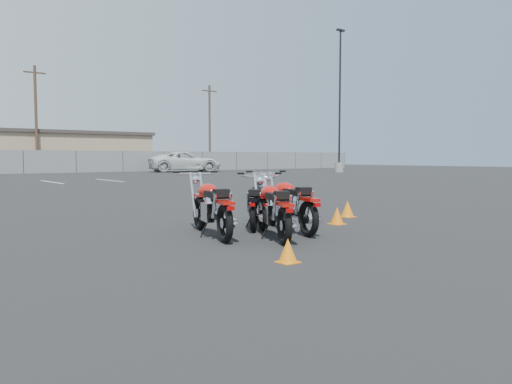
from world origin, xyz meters
TOP-DOWN VIEW (x-y plane):
  - ground at (0.00, 0.00)m, footprint 120.00×120.00m
  - motorcycle_front_red at (-0.83, 0.41)m, footprint 1.01×2.06m
  - motorcycle_second_black at (0.37, 0.79)m, footprint 1.52×1.63m
  - motorcycle_third_red at (-0.17, -0.33)m, footprint 1.25×1.97m
  - motorcycle_rear_red at (0.50, 0.06)m, footprint 0.98×2.05m
  - training_cone_near at (1.78, 0.16)m, footprint 0.27×0.27m
  - training_cone_far at (2.80, 0.83)m, footprint 0.29×0.29m
  - training_cone_extra at (-1.20, -1.85)m, footprint 0.24×0.24m
  - light_pole_east at (25.84, 22.67)m, footprint 0.80×0.70m
  - tan_building_east at (10.00, 44.00)m, footprint 14.40×9.40m
  - utility_pole_c at (6.00, 39.00)m, footprint 1.80×0.24m
  - utility_pole_d at (24.00, 40.00)m, footprint 1.80×0.24m
  - white_van at (16.27, 31.66)m, footprint 4.57×7.65m

SIDE VIEW (x-z plane):
  - ground at x=0.00m, z-range 0.00..0.00m
  - training_cone_extra at x=-1.20m, z-range 0.00..0.29m
  - training_cone_near at x=1.78m, z-range 0.00..0.32m
  - training_cone_far at x=2.80m, z-range 0.00..0.35m
  - motorcycle_second_black at x=0.37m, z-range -0.04..0.88m
  - motorcycle_third_red at x=-0.17m, z-range -0.04..0.95m
  - motorcycle_rear_red at x=0.50m, z-range -0.05..0.96m
  - motorcycle_front_red at x=-0.83m, z-range -0.05..0.97m
  - white_van at x=16.27m, z-range 0.00..2.72m
  - tan_building_east at x=10.00m, z-range 0.01..3.71m
  - light_pole_east at x=25.84m, z-range -2.70..9.06m
  - utility_pole_c at x=6.00m, z-range 0.19..9.19m
  - utility_pole_d at x=24.00m, z-range 0.19..9.19m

